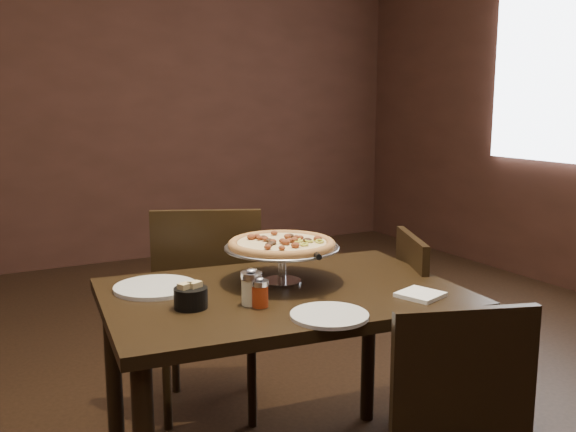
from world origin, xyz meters
name	(u,v)px	position (x,y,z in m)	size (l,w,h in m)	color
room	(272,76)	(0.06, 0.03, 1.40)	(6.04, 7.04, 2.84)	black
dining_table	(282,317)	(0.09, 0.02, 0.62)	(1.22, 0.88, 0.71)	black
pizza_stand	(282,245)	(0.13, 0.10, 0.85)	(0.39, 0.39, 0.16)	silver
parmesan_shaker	(251,287)	(-0.06, -0.07, 0.77)	(0.07, 0.07, 0.11)	beige
pepper_flake_shaker	(260,293)	(-0.05, -0.10, 0.76)	(0.05, 0.05, 0.09)	maroon
packet_caddy	(191,297)	(-0.24, -0.01, 0.75)	(0.10, 0.10, 0.08)	black
napkin_stack	(420,295)	(0.44, -0.26, 0.72)	(0.12, 0.12, 0.01)	white
plate_left	(155,287)	(-0.27, 0.23, 0.72)	(0.27, 0.27, 0.01)	silver
plate_near	(329,315)	(0.09, -0.28, 0.72)	(0.23, 0.23, 0.01)	silver
serving_spatula	(315,254)	(0.17, -0.06, 0.84)	(0.15, 0.15, 0.02)	silver
chair_far	(209,304)	(0.07, 0.62, 0.50)	(0.56, 0.56, 0.91)	black
chair_side	(436,329)	(0.79, 0.04, 0.45)	(0.51, 0.51, 0.82)	black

